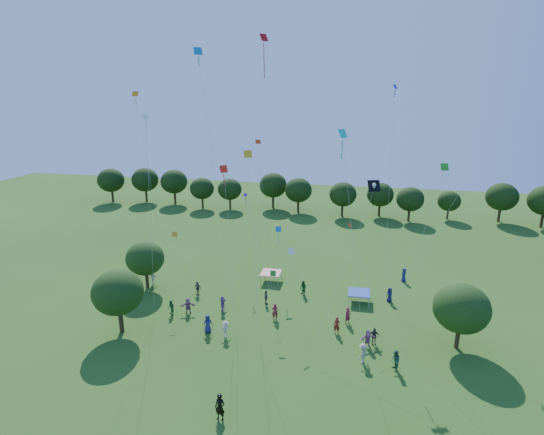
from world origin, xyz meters
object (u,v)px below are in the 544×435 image
Objects in this scene: tent_red_stripe at (271,273)px; man_in_black at (220,407)px; pirate_kite at (373,190)px; near_tree_north at (145,258)px; tent_blue at (359,293)px; near_tree_east at (462,308)px; near_tree_west at (118,292)px; red_high_kite at (263,92)px.

man_in_black is (1.18, -21.82, -0.07)m from tent_red_stripe.
pirate_kite is (9.32, 15.26, 11.73)m from man_in_black.
tent_blue is at bearing 3.59° from near_tree_north.
tent_blue is (-8.25, 6.74, -2.69)m from near_tree_east.
man_in_black is (12.20, -8.49, -2.96)m from near_tree_west.
tent_red_stripe is (11.02, 13.33, -2.90)m from near_tree_west.
pirate_kite is (10.51, -6.56, 11.67)m from tent_red_stripe.
red_high_kite is (11.52, 7.53, 16.99)m from near_tree_west.
near_tree_north is at bearing 174.56° from red_high_kite.
red_high_kite is at bearing -85.12° from tent_red_stripe.
tent_blue is at bearing 16.15° from red_high_kite.
near_tree_west is 15.16m from man_in_black.
near_tree_east reaches higher than tent_blue.
near_tree_east is 20.86m from tent_red_stripe.
near_tree_north is 0.22× the size of red_high_kite.
tent_red_stripe is 21.86m from man_in_black.
near_tree_east is at bearing 6.90° from near_tree_west.
red_high_kite is (13.60, -1.30, 17.41)m from near_tree_north.
tent_blue is 0.18× the size of pirate_kite.
tent_blue is at bearing 98.68° from pirate_kite.
pirate_kite reaches higher than tent_blue.
near_tree_east reaches higher than tent_red_stripe.
tent_red_stripe is (-18.22, 9.80, -2.69)m from near_tree_east.
tent_blue is at bearing 140.75° from near_tree_east.
near_tree_north is at bearing 175.01° from pirate_kite.
red_high_kite is at bearing -163.85° from tent_blue.
near_tree_north is 2.45× the size of tent_red_stripe.
near_tree_west reaches higher than tent_red_stripe.
tent_red_stripe is at bearing 100.60° from man_in_black.
tent_red_stripe is 10.43m from tent_blue.
man_in_black is 0.08× the size of red_high_kite.
near_tree_north is 25.42m from pirate_kite.
near_tree_west is at bearing -153.91° from tent_blue.
near_tree_west is at bearing -173.10° from near_tree_east.
near_tree_north is 31.77m from near_tree_east.
pirate_kite is (-7.71, 3.23, 8.98)m from near_tree_east.
near_tree_west is 1.11× the size of near_tree_north.
tent_blue is 0.09× the size of red_high_kite.
near_tree_west reaches higher than man_in_black.
near_tree_east is 0.48× the size of pirate_kite.
near_tree_north is 0.44× the size of pirate_kite.
man_in_black is (-17.04, -12.03, -2.75)m from near_tree_east.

